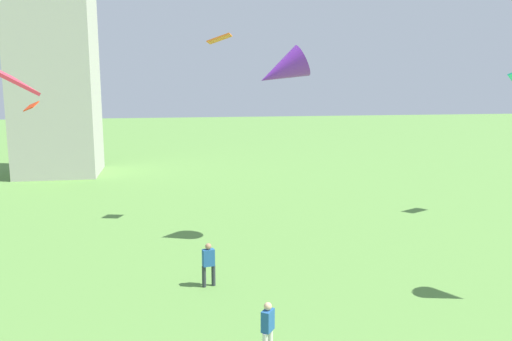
% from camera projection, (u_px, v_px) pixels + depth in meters
% --- Properties ---
extents(person_1, '(0.53, 0.35, 1.74)m').
position_uv_depth(person_1, '(209.00, 262.00, 19.84)').
color(person_1, '#2D3338').
rests_on(person_1, ground_plane).
extents(person_2, '(0.45, 0.49, 1.65)m').
position_uv_depth(person_2, '(268.00, 326.00, 14.72)').
color(person_2, silver).
rests_on(person_2, ground_plane).
extents(kite_flying_0, '(1.37, 1.69, 0.94)m').
position_uv_depth(kite_flying_0, '(3.00, 75.00, 10.89)').
color(kite_flying_0, '#D92D48').
extents(kite_flying_2, '(0.89, 0.96, 0.57)m').
position_uv_depth(kite_flying_2, '(31.00, 106.00, 27.10)').
color(kite_flying_2, red).
extents(kite_flying_4, '(2.66, 1.58, 2.36)m').
position_uv_depth(kite_flying_4, '(282.00, 71.00, 24.08)').
color(kite_flying_4, purple).
extents(kite_flying_5, '(1.47, 1.20, 0.55)m').
position_uv_depth(kite_flying_5, '(219.00, 39.00, 27.46)').
color(kite_flying_5, orange).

